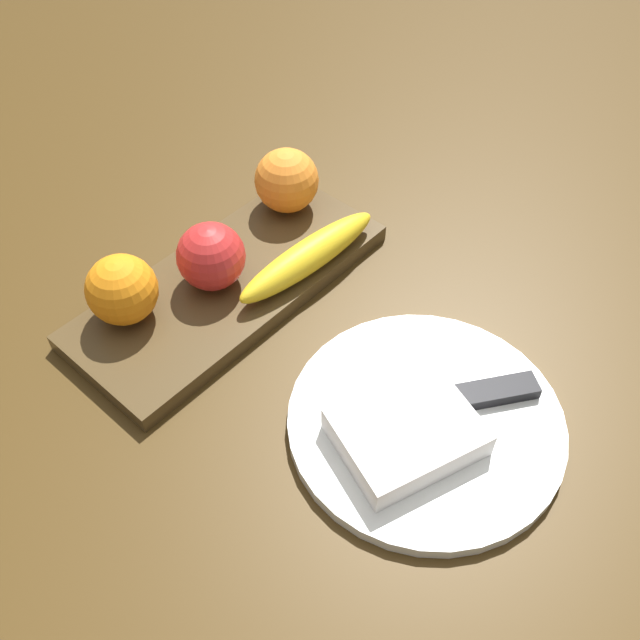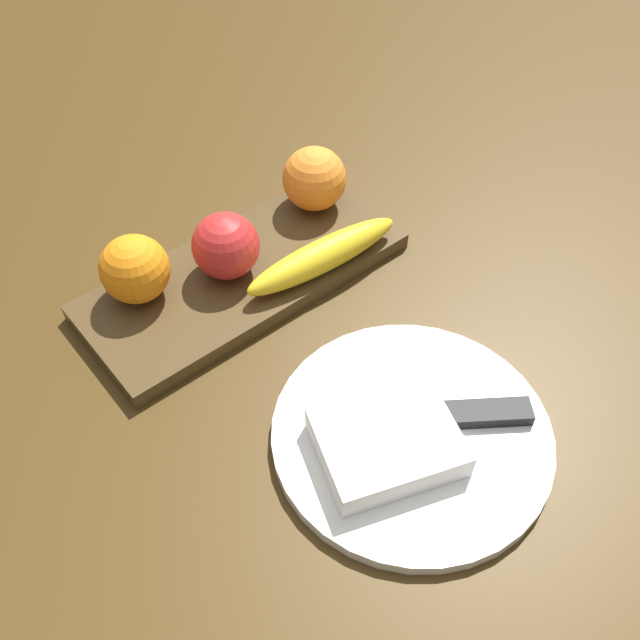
% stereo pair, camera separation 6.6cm
% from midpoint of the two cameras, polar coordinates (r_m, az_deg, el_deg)
% --- Properties ---
extents(ground_plane, '(2.40, 2.40, 0.00)m').
position_cam_midpoint_polar(ground_plane, '(0.78, -1.32, 4.33)').
color(ground_plane, '#432E11').
extents(fruit_tray, '(0.35, 0.15, 0.02)m').
position_cam_midpoint_polar(fruit_tray, '(0.76, -3.65, 3.44)').
color(fruit_tray, '#4B391F').
rests_on(fruit_tray, ground_plane).
extents(apple, '(0.07, 0.07, 0.07)m').
position_cam_midpoint_polar(apple, '(0.72, -5.01, 5.82)').
color(apple, red).
rests_on(apple, fruit_tray).
extents(banana, '(0.19, 0.05, 0.03)m').
position_cam_midpoint_polar(banana, '(0.74, 2.82, 5.08)').
color(banana, yellow).
rests_on(banana, fruit_tray).
extents(orange_near_apple, '(0.07, 0.07, 0.07)m').
position_cam_midpoint_polar(orange_near_apple, '(0.71, -12.14, 3.88)').
color(orange_near_apple, orange).
rests_on(orange_near_apple, fruit_tray).
extents(orange_near_banana, '(0.07, 0.07, 0.07)m').
position_cam_midpoint_polar(orange_near_banana, '(0.81, 1.92, 11.18)').
color(orange_near_banana, orange).
rests_on(orange_near_banana, fruit_tray).
extents(dinner_plate, '(0.25, 0.25, 0.01)m').
position_cam_midpoint_polar(dinner_plate, '(0.64, 10.31, -9.23)').
color(dinner_plate, white).
rests_on(dinner_plate, ground_plane).
extents(folded_napkin, '(0.14, 0.13, 0.03)m').
position_cam_midpoint_polar(folded_napkin, '(0.61, 8.55, -9.87)').
color(folded_napkin, white).
rests_on(folded_napkin, dinner_plate).
extents(knife, '(0.16, 0.12, 0.01)m').
position_cam_midpoint_polar(knife, '(0.65, 14.34, -7.59)').
color(knife, silver).
rests_on(knife, dinner_plate).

